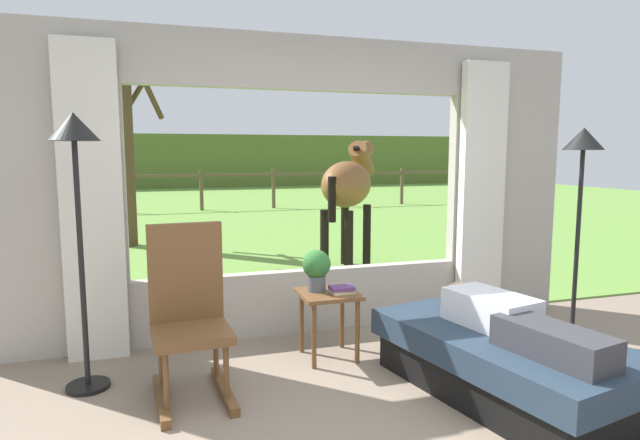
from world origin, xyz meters
name	(u,v)px	position (x,y,z in m)	size (l,w,h in m)	color
back_wall_with_window	(304,191)	(0.00, 2.26, 1.25)	(5.20, 0.12, 2.55)	#ADA599
curtain_panel_left	(92,204)	(-1.69, 2.12, 1.20)	(0.44, 0.10, 2.40)	silver
curtain_panel_right	(481,193)	(1.69, 2.12, 1.20)	(0.44, 0.10, 2.40)	silver
outdoor_pasture_lawn	(200,208)	(0.00, 13.16, 0.01)	(36.00, 21.68, 0.02)	olive
distant_hill_ridge	(181,161)	(0.00, 23.00, 1.20)	(36.00, 2.00, 2.40)	#54682C
recliner_sofa	(502,362)	(0.89, 0.65, 0.22)	(1.22, 1.85, 0.42)	black
reclining_person	(509,319)	(0.89, 0.60, 0.52)	(0.45, 1.43, 0.22)	silver
rocking_chair	(189,313)	(-1.06, 1.28, 0.55)	(0.51, 0.71, 1.12)	brown
side_table	(329,304)	(0.00, 1.59, 0.43)	(0.44, 0.44, 0.52)	brown
potted_plant	(316,268)	(-0.08, 1.65, 0.70)	(0.22, 0.22, 0.32)	#4C5156
book_stack	(342,289)	(0.09, 1.53, 0.55)	(0.18, 0.14, 0.05)	beige
floor_lamp_left	(76,168)	(-1.72, 1.56, 1.48)	(0.32, 0.32, 1.83)	black
floor_lamp_right	(582,170)	(2.08, 1.33, 1.44)	(0.32, 0.32, 1.78)	black
horse	(349,185)	(1.22, 4.40, 1.16)	(1.39, 1.64, 1.73)	brown
pasture_tree	(124,144)	(-1.68, 7.22, 1.72)	(1.46, 1.29, 3.62)	#4C3823
pasture_fence_line	(201,184)	(0.00, 12.53, 0.74)	(16.10, 0.10, 1.10)	brown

